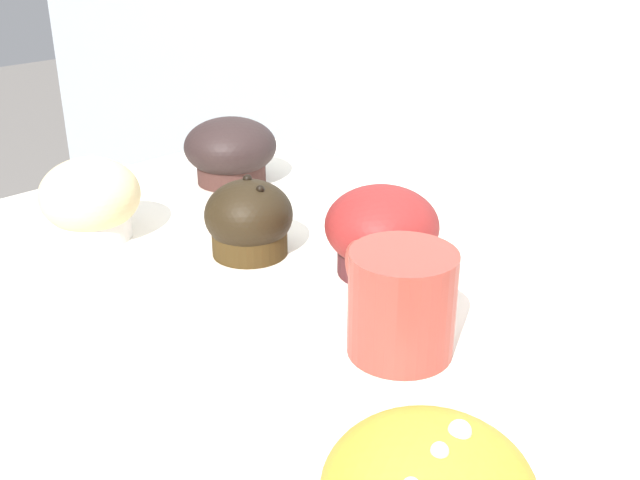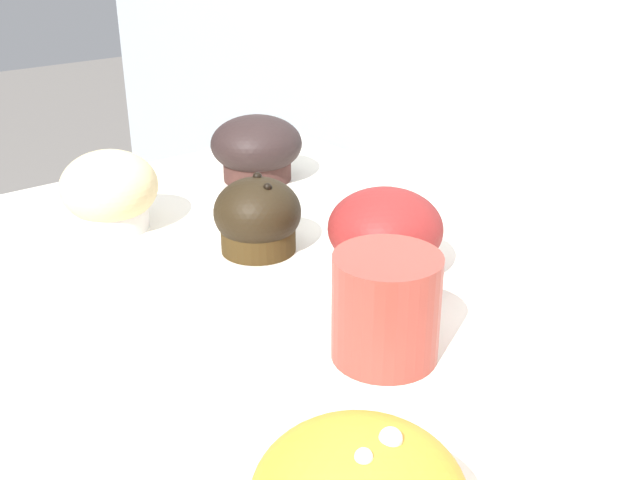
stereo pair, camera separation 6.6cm
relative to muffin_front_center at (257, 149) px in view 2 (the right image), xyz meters
The scene contains 5 objects.
muffin_front_center is the anchor object (origin of this frame).
muffin_back_left 0.30m from the muffin_front_center, 11.63° to the right, with size 0.11×0.11×0.08m.
muffin_back_right 0.21m from the muffin_front_center, 80.84° to the right, with size 0.10×0.10×0.08m.
muffin_front_left 0.21m from the muffin_front_center, 34.19° to the right, with size 0.09×0.09×0.08m.
coffee_cup 0.42m from the muffin_front_center, 21.54° to the right, with size 0.12×0.08×0.08m.
Camera 2 is at (0.39, -0.34, 1.23)m, focal length 42.00 mm.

